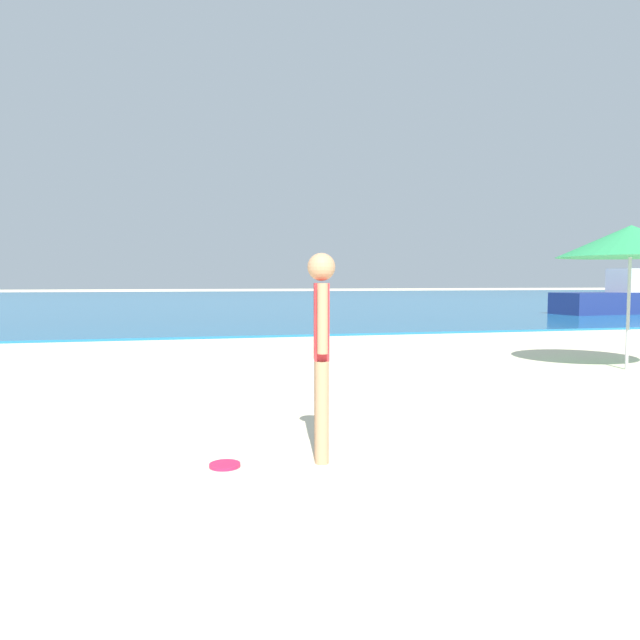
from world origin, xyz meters
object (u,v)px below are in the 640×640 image
Objects in this scene: frisbee at (225,465)px; beach_umbrella at (631,241)px; boat_near at (620,298)px; person_standing at (321,344)px.

beach_umbrella is at bearing 27.86° from frisbee.
boat_near reaches higher than frisbee.
person_standing is 6.87× the size of frisbee.
beach_umbrella is (6.62, 3.50, 2.03)m from frisbee.
boat_near is (17.40, 16.36, 0.69)m from frisbee.
person_standing is 0.71× the size of beach_umbrella.
person_standing reaches higher than frisbee.
boat_near is at bearing 50.03° from beach_umbrella.
person_standing is at bearing -149.05° from beach_umbrella.
frisbee is (-0.76, 0.02, -0.92)m from person_standing.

